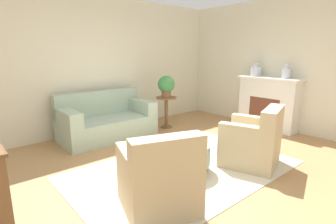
% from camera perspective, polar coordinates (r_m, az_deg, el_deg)
% --- Properties ---
extents(ground_plane, '(16.00, 16.00, 0.00)m').
position_cam_1_polar(ground_plane, '(3.94, 3.62, -12.42)').
color(ground_plane, '#AD7F51').
extents(wall_back, '(9.27, 0.12, 2.80)m').
position_cam_1_polar(wall_back, '(5.81, -15.26, 9.72)').
color(wall_back, beige).
rests_on(wall_back, ground_plane).
extents(wall_right, '(0.12, 10.15, 2.80)m').
position_cam_1_polar(wall_right, '(6.18, 25.55, 9.09)').
color(wall_right, beige).
rests_on(wall_right, ground_plane).
extents(rug, '(3.24, 2.03, 0.01)m').
position_cam_1_polar(rug, '(3.94, 3.62, -12.36)').
color(rug, beige).
rests_on(rug, ground_plane).
extents(couch, '(1.81, 0.92, 0.91)m').
position_cam_1_polar(couch, '(5.40, -13.30, -1.96)').
color(couch, '#9EB29E').
rests_on(couch, ground_plane).
extents(armchair_left, '(0.95, 0.97, 0.90)m').
position_cam_1_polar(armchair_left, '(2.87, -1.84, -14.67)').
color(armchair_left, '#C6B289').
rests_on(armchair_left, rug).
extents(armchair_right, '(0.95, 0.97, 0.90)m').
position_cam_1_polar(armchair_right, '(4.15, 18.19, -6.39)').
color(armchair_right, '#C6B289').
rests_on(armchair_right, rug).
extents(ottoman_table, '(0.75, 0.75, 0.41)m').
position_cam_1_polar(ottoman_table, '(3.79, 3.44, -8.96)').
color(ottoman_table, '#9EB29E').
rests_on(ottoman_table, rug).
extents(side_table, '(0.46, 0.46, 0.70)m').
position_cam_1_polar(side_table, '(5.87, -0.38, 0.99)').
color(side_table, brown).
rests_on(side_table, ground_plane).
extents(fireplace, '(0.44, 1.37, 1.15)m').
position_cam_1_polar(fireplace, '(6.20, 20.97, 2.03)').
color(fireplace, white).
rests_on(fireplace, ground_plane).
extents(vase_mantel_near, '(0.22, 0.22, 0.29)m').
position_cam_1_polar(vase_mantel_near, '(6.28, 18.60, 8.44)').
color(vase_mantel_near, silver).
rests_on(vase_mantel_near, fireplace).
extents(vase_mantel_far, '(0.17, 0.17, 0.29)m').
position_cam_1_polar(vase_mantel_far, '(5.95, 24.37, 7.74)').
color(vase_mantel_far, silver).
rests_on(vase_mantel_far, fireplace).
extents(potted_plant_on_side_table, '(0.37, 0.37, 0.47)m').
position_cam_1_polar(potted_plant_on_side_table, '(5.78, -0.38, 5.85)').
color(potted_plant_on_side_table, brown).
rests_on(potted_plant_on_side_table, side_table).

